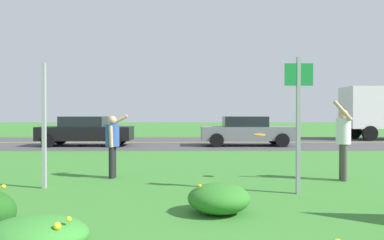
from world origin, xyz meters
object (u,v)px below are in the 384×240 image
(person_thrower_blue_shirt, at_px, (113,141))
(person_catcher_white_shirt, at_px, (343,138))
(car_black_center_left, at_px, (86,131))
(car_gray_center_right, at_px, (246,131))
(sign_post_by_roadside, at_px, (298,111))
(frisbee_orange, at_px, (260,135))
(sign_post_near_path, at_px, (44,126))

(person_thrower_blue_shirt, xyz_separation_m, person_catcher_white_shirt, (5.57, -0.44, 0.10))
(person_thrower_blue_shirt, bearing_deg, person_catcher_white_shirt, -4.52)
(car_black_center_left, xyz_separation_m, car_gray_center_right, (7.94, 0.00, 0.00))
(car_gray_center_right, bearing_deg, car_black_center_left, 180.00)
(sign_post_by_roadside, distance_m, person_catcher_white_shirt, 2.26)
(person_catcher_white_shirt, distance_m, car_gray_center_right, 10.32)
(frisbee_orange, bearing_deg, person_catcher_white_shirt, -5.50)
(frisbee_orange, bearing_deg, sign_post_near_path, -167.05)
(sign_post_by_roadside, bearing_deg, frisbee_orange, 104.57)
(person_catcher_white_shirt, bearing_deg, frisbee_orange, 174.50)
(sign_post_near_path, relative_size, sign_post_by_roadside, 0.98)
(frisbee_orange, height_order, car_gray_center_right, car_gray_center_right)
(sign_post_near_path, bearing_deg, sign_post_by_roadside, -6.95)
(person_thrower_blue_shirt, relative_size, car_black_center_left, 0.35)
(sign_post_by_roadside, bearing_deg, sign_post_near_path, 173.05)
(sign_post_near_path, height_order, person_thrower_blue_shirt, sign_post_near_path)
(car_gray_center_right, bearing_deg, frisbee_orange, -96.47)
(sign_post_near_path, relative_size, car_black_center_left, 0.59)
(person_catcher_white_shirt, xyz_separation_m, car_black_center_left, (-8.75, 10.28, -0.29))
(sign_post_near_path, bearing_deg, frisbee_orange, 12.95)
(sign_post_by_roadside, distance_m, car_gray_center_right, 11.90)
(person_catcher_white_shirt, height_order, car_black_center_left, person_catcher_white_shirt)
(person_catcher_white_shirt, relative_size, car_gray_center_right, 0.43)
(frisbee_orange, relative_size, car_gray_center_right, 0.06)
(sign_post_near_path, height_order, car_gray_center_right, sign_post_near_path)
(car_black_center_left, bearing_deg, person_catcher_white_shirt, -49.59)
(sign_post_by_roadside, bearing_deg, person_catcher_white_shirt, 46.04)
(car_black_center_left, bearing_deg, frisbee_orange, -56.06)
(sign_post_by_roadside, height_order, person_catcher_white_shirt, sign_post_by_roadside)
(person_thrower_blue_shirt, relative_size, frisbee_orange, 5.72)
(person_thrower_blue_shirt, bearing_deg, sign_post_by_roadside, -26.21)
(sign_post_by_roadside, distance_m, person_thrower_blue_shirt, 4.59)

